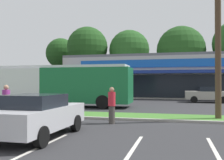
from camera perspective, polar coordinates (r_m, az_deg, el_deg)
grass_median at (r=14.85m, az=-1.09°, el=-7.72°), size 56.00×2.20×0.12m
curb_lip at (r=13.69m, az=-2.44°, el=-8.34°), size 56.00×0.24×0.12m
parking_stripe_2 at (r=7.83m, az=-17.38°, el=-14.64°), size 0.12×4.80×0.01m
parking_stripe_3 at (r=7.19m, az=3.78°, el=-15.96°), size 0.12×4.80×0.01m
parking_stripe_4 at (r=7.46m, az=22.20°, el=-15.35°), size 0.12×4.80×0.01m
storefront_building at (r=35.87m, az=11.71°, el=0.66°), size 25.08×12.57×5.32m
tree_far_left at (r=52.29m, az=-11.07°, el=5.72°), size 5.86×5.86×10.57m
tree_left at (r=46.84m, az=-5.41°, el=7.13°), size 7.20×7.20×11.79m
tree_mid_left at (r=46.12m, az=3.78°, el=6.49°), size 7.03×7.03×11.10m
tree_mid at (r=44.35m, az=14.80°, el=6.27°), size 7.88×7.88×11.12m
utility_pole at (r=14.69m, az=21.57°, el=15.22°), size 3.03×2.40×11.08m
city_bus at (r=21.62m, az=-12.51°, el=-0.93°), size 12.61×2.85×3.25m
bus_stop_bench at (r=15.38m, az=-21.78°, el=-5.77°), size 1.60×0.45×0.95m
car_3 at (r=9.58m, az=-16.04°, el=-7.32°), size 2.01×4.32×1.50m
car_4 at (r=26.74m, az=20.18°, el=-2.96°), size 4.15×2.01×1.48m
pedestrian_near_bench at (r=13.67m, az=-22.10°, el=-4.74°), size 0.36×0.36×1.80m
pedestrian_by_pole at (r=12.19m, az=-0.05°, el=-5.53°), size 0.34×0.34×1.70m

